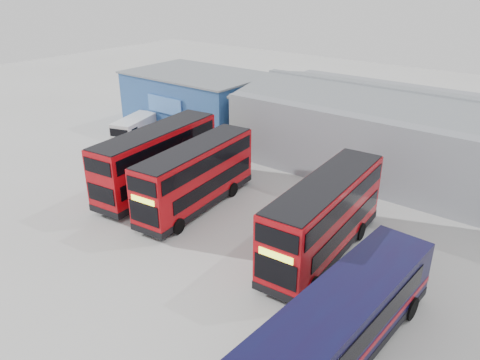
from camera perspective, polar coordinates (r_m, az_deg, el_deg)
ground_plane at (r=23.95m, az=-9.61°, el=-10.58°), size 120.00×120.00×0.00m
office_block at (r=43.73m, az=-5.20°, el=9.64°), size 12.30×8.32×5.12m
maintenance_shed at (r=35.32m, az=24.62°, el=3.96°), size 30.50×12.00×5.89m
double_decker_left at (r=31.22m, az=-10.03°, el=2.38°), size 3.48×10.18×4.22m
double_decker_centre at (r=28.65m, az=-5.35°, el=0.36°), size 3.24×9.60×3.99m
double_decker_right at (r=24.09m, az=10.22°, el=-4.62°), size 3.01×9.95×4.15m
single_decker_blue at (r=18.61m, az=12.31°, el=-16.89°), size 3.10×11.02×2.95m
panel_van at (r=41.19m, az=-12.67°, el=6.16°), size 3.18×5.06×2.07m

